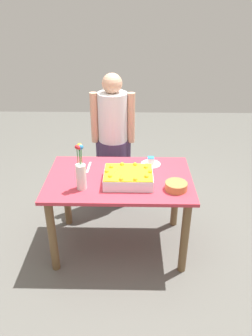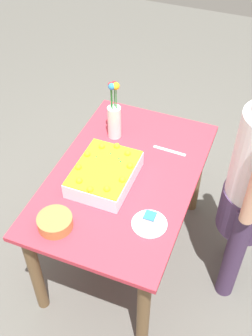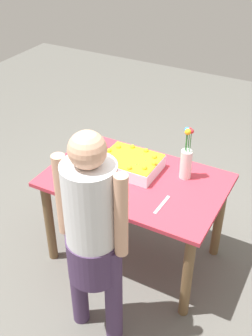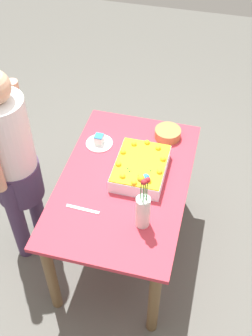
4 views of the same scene
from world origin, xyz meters
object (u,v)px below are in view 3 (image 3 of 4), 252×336
at_px(cake_knife, 162,205).
at_px(fruit_bowl, 93,146).
at_px(flower_vase, 186,160).
at_px(sheet_cake, 131,163).
at_px(person_standing, 92,231).
at_px(serving_plate_with_slice, 82,183).

distance_m(cake_knife, fruit_bowl, 0.84).
xyz_separation_m(cake_knife, fruit_bowl, (0.76, -0.37, 0.03)).
relative_size(cake_knife, flower_vase, 0.52).
bearing_deg(cake_knife, sheet_cake, -123.64).
bearing_deg(person_standing, serving_plate_with_slice, 39.62).
bearing_deg(sheet_cake, fruit_bowl, -14.81).
bearing_deg(cake_knife, flower_vase, -179.63).
distance_m(sheet_cake, serving_plate_with_slice, 0.40).
bearing_deg(flower_vase, sheet_cake, 14.50).
bearing_deg(cake_knife, person_standing, -18.45).
xyz_separation_m(flower_vase, person_standing, (0.21, 0.89, -0.04)).
xyz_separation_m(sheet_cake, person_standing, (-0.17, 0.79, 0.05)).
relative_size(cake_knife, fruit_bowl, 1.14).
distance_m(sheet_cake, cake_knife, 0.46).
xyz_separation_m(serving_plate_with_slice, cake_knife, (-0.57, -0.07, -0.02)).
bearing_deg(serving_plate_with_slice, person_standing, 129.62).
bearing_deg(serving_plate_with_slice, cake_knife, -172.90).
distance_m(fruit_bowl, person_standing, 1.05).
bearing_deg(sheet_cake, cake_knife, 144.13).
xyz_separation_m(cake_knife, person_standing, (0.20, 0.52, 0.10)).
bearing_deg(fruit_bowl, person_standing, 122.08).
height_order(sheet_cake, person_standing, person_standing).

